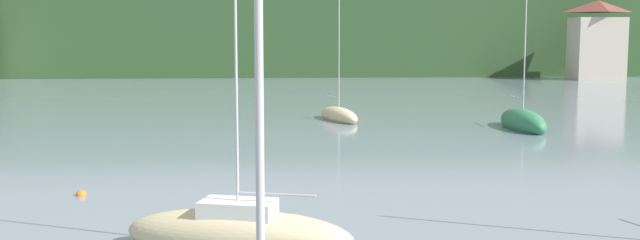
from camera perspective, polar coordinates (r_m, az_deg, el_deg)
wooded_hillside at (r=130.05m, az=-3.48°, el=6.28°), size 352.00×56.11×22.87m
shore_building_westcentral at (r=101.17m, az=20.23°, el=5.61°), size 6.44×4.47×9.93m
sailboat_mid_0 at (r=21.06m, az=-6.21°, el=-8.55°), size 6.72×3.45×7.78m
sailboat_far_1 at (r=50.90m, az=1.43°, el=0.30°), size 3.03×5.60×8.48m
sailboat_far_6 at (r=48.02m, az=15.10°, el=-0.18°), size 1.91×6.39×9.51m
mooring_buoy_near at (r=28.87m, az=-17.63°, el=-5.47°), size 0.40×0.40×0.40m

